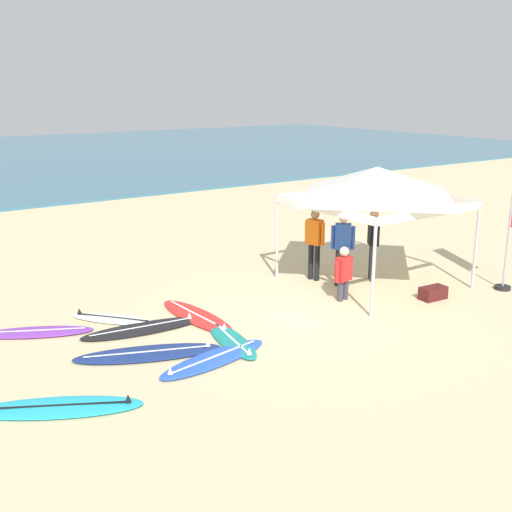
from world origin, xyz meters
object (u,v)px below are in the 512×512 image
Objects in this scene: surfboard_teal at (232,340)px; surfboard_red at (197,316)px; surfboard_purple at (36,332)px; surfboard_navy at (149,353)px; surfboard_white at (112,319)px; person_orange at (315,240)px; person_red at (344,271)px; surfboard_cyan at (59,407)px; gear_bag_near_tent at (433,293)px; person_black at (373,240)px; person_blue at (343,245)px; surfboard_blue at (214,359)px; surfboard_black at (143,328)px; canopy_tent at (377,183)px.

surfboard_teal and surfboard_red have the same top height.
surfboard_purple is 0.81× the size of surfboard_navy.
surfboard_white is (-1.46, 0.82, 0.00)m from surfboard_red.
surfboard_navy is at bearing -161.30° from person_orange.
surfboard_purple is 1.78× the size of person_red.
surfboard_cyan is (-0.52, -3.07, -0.00)m from surfboard_purple.
surfboard_red is 3.32m from person_red.
person_red is 2.00× the size of gear_bag_near_tent.
surfboard_white is 1.42× the size of person_red.
person_orange is at bearing 21.24° from surfboard_cyan.
surfboard_cyan is 8.41m from person_black.
surfboard_white is at bearing 170.26° from person_blue.
person_black is 1.96m from gear_bag_near_tent.
surfboard_purple is 3.63m from surfboard_blue.
surfboard_black is (0.39, 1.12, 0.00)m from surfboard_navy.
surfboard_navy is 6.44m from gear_bag_near_tent.
surfboard_navy and surfboard_cyan have the same top height.
surfboard_blue is at bearing -157.98° from person_blue.
gear_bag_near_tent is (8.25, 0.15, 0.10)m from surfboard_cyan.
canopy_tent reaches higher than surfboard_purple.
surfboard_purple is at bearing 170.09° from canopy_tent.
surfboard_red is at bearing 34.89° from surfboard_navy.
surfboard_purple is at bearing 139.50° from surfboard_teal.
surfboard_purple is 3.11m from surfboard_cyan.
person_blue is (4.56, 1.84, 0.95)m from surfboard_blue.
canopy_tent is at bearing 16.82° from surfboard_blue.
surfboard_blue is at bearing 179.98° from gear_bag_near_tent.
surfboard_purple is 6.56m from person_orange.
gear_bag_near_tent is at bearing -7.43° from surfboard_navy.
person_orange is (7.00, 2.72, 0.95)m from surfboard_cyan.
surfboard_black is at bearing 178.82° from surfboard_red.
canopy_tent reaches higher than surfboard_white.
surfboard_white is 5.12m from person_orange.
surfboard_white is at bearing 177.98° from person_orange.
surfboard_teal is (-4.63, -1.12, -2.35)m from canopy_tent.
person_black is at bearing -35.72° from person_orange.
surfboard_blue is 0.95× the size of surfboard_black.
surfboard_black is (0.29, -0.80, -0.00)m from surfboard_white.
person_red is (6.58, 1.22, 0.62)m from surfboard_cyan.
surfboard_purple is 6.37m from person_red.
surfboard_purple is 3.57× the size of gear_bag_near_tent.
surfboard_purple is 6.87m from person_blue.
person_red is at bearing 10.53° from surfboard_cyan.
surfboard_black is at bearing 178.80° from person_blue.
person_red is at bearing 147.30° from gear_bag_near_tent.
person_blue is (5.27, -0.90, 0.95)m from surfboard_white.
canopy_tent is 5.32m from surfboard_teal.
surfboard_white is 6.86m from gear_bag_near_tent.
person_blue reaches higher than gear_bag_near_tent.
surfboard_red is at bearing -29.44° from surfboard_white.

